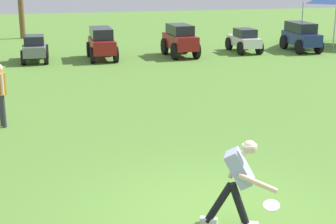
{
  "coord_description": "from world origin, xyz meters",
  "views": [
    {
      "loc": [
        -2.51,
        -6.95,
        3.76
      ],
      "look_at": [
        0.04,
        2.98,
        0.9
      ],
      "focal_mm": 55.0,
      "sensor_mm": 36.0,
      "label": 1
    }
  ],
  "objects_px": {
    "parked_car_slot_c": "(35,48)",
    "parked_car_slot_e": "(180,40)",
    "parked_car_slot_f": "(244,40)",
    "teammate_near_sideline": "(1,89)",
    "parked_car_slot_g": "(301,36)",
    "frisbee_thrower": "(238,179)",
    "parked_car_slot_d": "(102,42)",
    "frisbee_in_flight": "(271,205)"
  },
  "relations": [
    {
      "from": "parked_car_slot_c",
      "to": "parked_car_slot_e",
      "type": "relative_size",
      "value": 0.93
    },
    {
      "from": "parked_car_slot_g",
      "to": "teammate_near_sideline",
      "type": "bearing_deg",
      "value": -144.82
    },
    {
      "from": "parked_car_slot_c",
      "to": "parked_car_slot_f",
      "type": "bearing_deg",
      "value": 1.08
    },
    {
      "from": "teammate_near_sideline",
      "to": "parked_car_slot_e",
      "type": "relative_size",
      "value": 0.65
    },
    {
      "from": "frisbee_in_flight",
      "to": "teammate_near_sideline",
      "type": "xyz_separation_m",
      "value": [
        -4.02,
        6.67,
        0.44
      ]
    },
    {
      "from": "parked_car_slot_c",
      "to": "parked_car_slot_g",
      "type": "bearing_deg",
      "value": -0.71
    },
    {
      "from": "frisbee_in_flight",
      "to": "parked_car_slot_e",
      "type": "relative_size",
      "value": 0.14
    },
    {
      "from": "parked_car_slot_c",
      "to": "parked_car_slot_g",
      "type": "xyz_separation_m",
      "value": [
        12.2,
        -0.15,
        0.16
      ]
    },
    {
      "from": "parked_car_slot_c",
      "to": "parked_car_slot_e",
      "type": "xyz_separation_m",
      "value": [
        6.25,
        -0.21,
        0.18
      ]
    },
    {
      "from": "parked_car_slot_e",
      "to": "parked_car_slot_g",
      "type": "distance_m",
      "value": 5.94
    },
    {
      "from": "frisbee_in_flight",
      "to": "parked_car_slot_g",
      "type": "xyz_separation_m",
      "value": [
        9.02,
        15.85,
        0.22
      ]
    },
    {
      "from": "parked_car_slot_c",
      "to": "frisbee_in_flight",
      "type": "bearing_deg",
      "value": -78.77
    },
    {
      "from": "teammate_near_sideline",
      "to": "parked_car_slot_e",
      "type": "xyz_separation_m",
      "value": [
        7.09,
        9.13,
        -0.2
      ]
    },
    {
      "from": "teammate_near_sideline",
      "to": "parked_car_slot_g",
      "type": "distance_m",
      "value": 15.95
    },
    {
      "from": "frisbee_thrower",
      "to": "frisbee_in_flight",
      "type": "relative_size",
      "value": 4.25
    },
    {
      "from": "teammate_near_sideline",
      "to": "parked_car_slot_e",
      "type": "bearing_deg",
      "value": 52.15
    },
    {
      "from": "parked_car_slot_c",
      "to": "parked_car_slot_d",
      "type": "distance_m",
      "value": 2.79
    },
    {
      "from": "frisbee_thrower",
      "to": "parked_car_slot_f",
      "type": "relative_size",
      "value": 0.63
    },
    {
      "from": "parked_car_slot_e",
      "to": "frisbee_thrower",
      "type": "bearing_deg",
      "value": -102.57
    },
    {
      "from": "frisbee_thrower",
      "to": "frisbee_in_flight",
      "type": "distance_m",
      "value": 0.61
    },
    {
      "from": "frisbee_thrower",
      "to": "parked_car_slot_c",
      "type": "xyz_separation_m",
      "value": [
        -2.82,
        15.59,
        -0.22
      ]
    },
    {
      "from": "frisbee_thrower",
      "to": "parked_car_slot_c",
      "type": "bearing_deg",
      "value": 100.26
    },
    {
      "from": "parked_car_slot_f",
      "to": "parked_car_slot_g",
      "type": "height_order",
      "value": "parked_car_slot_g"
    },
    {
      "from": "frisbee_thrower",
      "to": "teammate_near_sideline",
      "type": "bearing_deg",
      "value": 120.35
    },
    {
      "from": "frisbee_in_flight",
      "to": "parked_car_slot_g",
      "type": "distance_m",
      "value": 18.24
    },
    {
      "from": "frisbee_thrower",
      "to": "parked_car_slot_e",
      "type": "bearing_deg",
      "value": 77.43
    },
    {
      "from": "teammate_near_sideline",
      "to": "parked_car_slot_g",
      "type": "xyz_separation_m",
      "value": [
        13.04,
        9.19,
        -0.22
      ]
    },
    {
      "from": "parked_car_slot_d",
      "to": "parked_car_slot_f",
      "type": "xyz_separation_m",
      "value": [
        6.68,
        0.31,
        -0.16
      ]
    },
    {
      "from": "frisbee_thrower",
      "to": "frisbee_in_flight",
      "type": "xyz_separation_m",
      "value": [
        0.35,
        -0.41,
        -0.28
      ]
    },
    {
      "from": "frisbee_in_flight",
      "to": "parked_car_slot_d",
      "type": "height_order",
      "value": "parked_car_slot_d"
    },
    {
      "from": "frisbee_thrower",
      "to": "parked_car_slot_g",
      "type": "bearing_deg",
      "value": 58.74
    },
    {
      "from": "parked_car_slot_d",
      "to": "teammate_near_sideline",
      "type": "bearing_deg",
      "value": -111.49
    },
    {
      "from": "parked_car_slot_e",
      "to": "parked_car_slot_f",
      "type": "relative_size",
      "value": 1.08
    },
    {
      "from": "frisbee_in_flight",
      "to": "parked_car_slot_e",
      "type": "bearing_deg",
      "value": 78.98
    },
    {
      "from": "parked_car_slot_e",
      "to": "parked_car_slot_f",
      "type": "height_order",
      "value": "parked_car_slot_e"
    },
    {
      "from": "teammate_near_sideline",
      "to": "parked_car_slot_g",
      "type": "height_order",
      "value": "teammate_near_sideline"
    },
    {
      "from": "frisbee_in_flight",
      "to": "parked_car_slot_f",
      "type": "distance_m",
      "value": 17.36
    },
    {
      "from": "parked_car_slot_f",
      "to": "parked_car_slot_g",
      "type": "relative_size",
      "value": 0.91
    },
    {
      "from": "frisbee_in_flight",
      "to": "teammate_near_sideline",
      "type": "bearing_deg",
      "value": 121.06
    },
    {
      "from": "frisbee_in_flight",
      "to": "parked_car_slot_d",
      "type": "xyz_separation_m",
      "value": [
        -0.39,
        15.87,
        0.22
      ]
    },
    {
      "from": "frisbee_thrower",
      "to": "parked_car_slot_d",
      "type": "bearing_deg",
      "value": 90.14
    },
    {
      "from": "frisbee_in_flight",
      "to": "parked_car_slot_g",
      "type": "relative_size",
      "value": 0.13
    }
  ]
}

